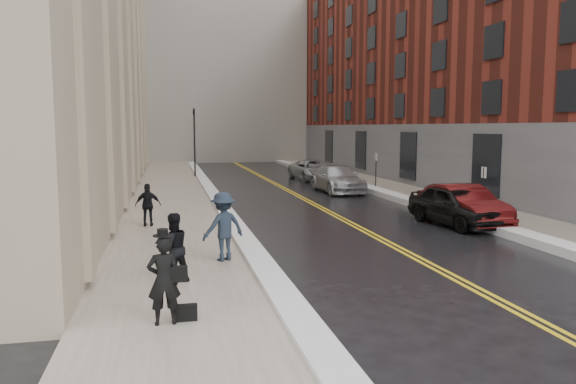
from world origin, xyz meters
name	(u,v)px	position (x,y,z in m)	size (l,w,h in m)	color
ground	(366,287)	(0.00, 0.00, 0.00)	(160.00, 160.00, 0.00)	black
sidewalk_left	(171,202)	(-4.50, 16.00, 0.07)	(4.00, 64.00, 0.15)	gray
sidewalk_right	(421,195)	(9.00, 16.00, 0.07)	(3.00, 64.00, 0.15)	gray
lane_stripe_a	(304,200)	(2.38, 16.00, 0.00)	(0.12, 64.00, 0.01)	gold
lane_stripe_b	(308,200)	(2.62, 16.00, 0.00)	(0.12, 64.00, 0.01)	gold
snow_ridge_left	(217,200)	(-2.20, 16.00, 0.13)	(0.70, 60.80, 0.26)	white
snow_ridge_right	(389,195)	(7.15, 16.00, 0.15)	(0.85, 60.80, 0.30)	white
building_right	(494,51)	(17.50, 23.00, 9.00)	(14.00, 50.00, 18.00)	maroon
traffic_signal	(194,137)	(-2.60, 30.00, 3.08)	(0.18, 0.15, 5.20)	black
parking_sign_near	(483,188)	(7.90, 8.00, 1.36)	(0.06, 0.35, 2.23)	black
parking_sign_far	(376,167)	(7.90, 20.00, 1.36)	(0.06, 0.35, 2.23)	black
car_black	(456,206)	(6.34, 7.31, 0.79)	(1.86, 4.64, 1.58)	black
car_maroon	(463,205)	(6.74, 7.49, 0.79)	(1.66, 4.77, 1.57)	#460C0C
car_silver_near	(337,179)	(5.20, 19.27, 0.78)	(2.18, 5.36, 1.56)	#A2A5A9
car_silver_far	(313,170)	(5.70, 26.85, 0.73)	(2.42, 5.24, 1.46)	#A6AAAF
pedestrian_main	(164,280)	(-4.72, -2.00, 0.99)	(0.61, 0.40, 1.69)	black
pedestrian_a	(173,248)	(-4.53, 0.89, 0.98)	(0.81, 0.63, 1.67)	black
pedestrian_b	(223,226)	(-3.14, 2.86, 1.10)	(1.23, 0.71, 1.91)	#1B2431
pedestrian_c	(148,205)	(-5.35, 8.85, 0.95)	(0.93, 0.39, 1.59)	black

